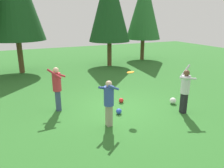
% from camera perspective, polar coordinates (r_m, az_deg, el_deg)
% --- Properties ---
extents(ground_plane, '(40.00, 40.00, 0.00)m').
position_cam_1_polar(ground_plane, '(9.11, 1.60, -6.40)').
color(ground_plane, '#2D6B28').
extents(person_thrower, '(0.65, 0.65, 1.92)m').
position_cam_1_polar(person_thrower, '(8.81, 18.58, -0.92)').
color(person_thrower, black).
rests_on(person_thrower, ground_plane).
extents(person_catcher, '(0.74, 0.70, 1.79)m').
position_cam_1_polar(person_catcher, '(8.85, -14.21, -0.29)').
color(person_catcher, '#38476B').
rests_on(person_catcher, ground_plane).
extents(person_bystander, '(0.72, 0.69, 1.63)m').
position_cam_1_polar(person_bystander, '(7.37, -0.83, -4.09)').
color(person_bystander, gray).
rests_on(person_bystander, ground_plane).
extents(frisbee, '(0.38, 0.38, 0.07)m').
position_cam_1_polar(frisbee, '(8.26, 4.88, 3.08)').
color(frisbee, orange).
extents(ball_yellow, '(0.20, 0.20, 0.20)m').
position_cam_1_polar(ball_yellow, '(11.48, -1.43, -0.83)').
color(ball_yellow, yellow).
rests_on(ball_yellow, ground_plane).
extents(ball_blue, '(0.22, 0.22, 0.22)m').
position_cam_1_polar(ball_blue, '(8.58, 1.79, -7.15)').
color(ball_blue, blue).
rests_on(ball_blue, ground_plane).
extents(ball_white, '(0.28, 0.28, 0.28)m').
position_cam_1_polar(ball_white, '(9.90, 15.65, -4.23)').
color(ball_white, white).
rests_on(ball_white, ground_plane).
extents(ball_red, '(0.21, 0.21, 0.21)m').
position_cam_1_polar(ball_red, '(9.67, 2.42, -4.31)').
color(ball_red, red).
rests_on(ball_red, ground_plane).
extents(tree_far_right, '(2.95, 2.95, 7.05)m').
position_cam_1_polar(tree_far_right, '(19.57, 8.37, 19.20)').
color(tree_far_right, brown).
rests_on(tree_far_right, ground_plane).
extents(tree_right, '(3.08, 3.08, 7.35)m').
position_cam_1_polar(tree_right, '(16.80, -0.73, 20.38)').
color(tree_right, brown).
rests_on(tree_right, ground_plane).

